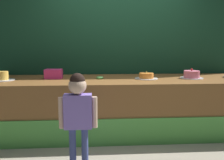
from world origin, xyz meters
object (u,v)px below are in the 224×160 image
at_px(cake_far_left, 2,77).
at_px(pink_box, 54,74).
at_px(donut, 100,78).
at_px(cake_center_left, 146,76).
at_px(child_figure, 78,108).
at_px(cake_center_right, 192,75).

bearing_deg(cake_far_left, pink_box, 12.19).
bearing_deg(pink_box, donut, -8.01).
xyz_separation_m(donut, cake_center_left, (0.70, -0.03, 0.02)).
distance_m(child_figure, cake_center_right, 1.99).
distance_m(donut, cake_far_left, 1.40).
bearing_deg(donut, cake_center_right, -1.11).
height_order(pink_box, donut, pink_box).
relative_size(donut, cake_center_right, 0.32).
bearing_deg(cake_center_left, cake_far_left, -179.48).
bearing_deg(cake_center_left, child_figure, -131.11).
height_order(donut, cake_center_left, cake_center_left).
height_order(child_figure, cake_center_right, child_figure).
distance_m(pink_box, cake_far_left, 0.72).
xyz_separation_m(cake_center_left, cake_center_right, (0.70, 0.01, 0.02)).
xyz_separation_m(cake_far_left, cake_center_left, (2.11, 0.02, -0.02)).
xyz_separation_m(donut, cake_center_right, (1.40, -0.03, 0.04)).
distance_m(cake_far_left, cake_center_left, 2.11).
xyz_separation_m(pink_box, cake_center_left, (1.40, -0.13, -0.03)).
bearing_deg(cake_center_right, cake_center_left, -179.47).
bearing_deg(cake_far_left, child_figure, -42.63).
xyz_separation_m(donut, cake_far_left, (-1.40, -0.05, 0.04)).
bearing_deg(donut, cake_far_left, -177.84).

